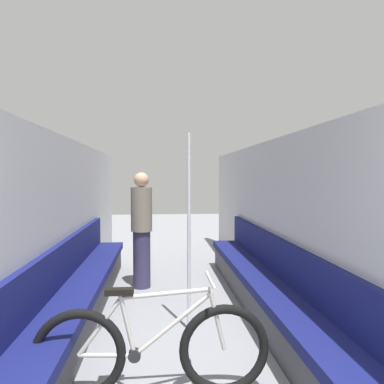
# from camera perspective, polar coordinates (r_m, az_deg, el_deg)

# --- Properties ---
(wall_left) EXTENTS (0.10, 9.72, 2.06)m
(wall_left) POSITION_cam_1_polar(r_m,az_deg,el_deg) (4.10, -21.21, -5.68)
(wall_left) COLOR #B2B2B7
(wall_left) RESTS_ON ground
(wall_right) EXTENTS (0.10, 9.72, 2.06)m
(wall_right) POSITION_cam_1_polar(r_m,az_deg,el_deg) (4.20, 15.54, -5.39)
(wall_right) COLOR #B2B2B7
(wall_right) RESTS_ON ground
(bench_seat_row_left) EXTENTS (0.46, 5.13, 0.88)m
(bench_seat_row_left) POSITION_cam_1_polar(r_m,az_deg,el_deg) (4.31, -17.32, -15.32)
(bench_seat_row_left) COLOR #3D3D42
(bench_seat_row_left) RESTS_ON ground
(bench_seat_row_right) EXTENTS (0.46, 5.13, 0.88)m
(bench_seat_row_right) POSITION_cam_1_polar(r_m,az_deg,el_deg) (4.39, 11.74, -14.91)
(bench_seat_row_right) COLOR #3D3D42
(bench_seat_row_right) RESTS_ON ground
(bicycle) EXTENTS (1.70, 0.46, 0.86)m
(bicycle) POSITION_cam_1_polar(r_m,az_deg,el_deg) (2.92, -6.04, -22.80)
(bicycle) COLOR black
(bicycle) RESTS_ON ground
(grab_pole_near) EXTENTS (0.08, 0.08, 2.04)m
(grab_pole_near) POSITION_cam_1_polar(r_m,az_deg,el_deg) (3.88, -0.49, -6.53)
(grab_pole_near) COLOR gray
(grab_pole_near) RESTS_ON ground
(passenger_standing) EXTENTS (0.30, 0.30, 1.65)m
(passenger_standing) POSITION_cam_1_polar(r_m,az_deg,el_deg) (5.40, -7.69, -5.51)
(passenger_standing) COLOR #332D4C
(passenger_standing) RESTS_ON ground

